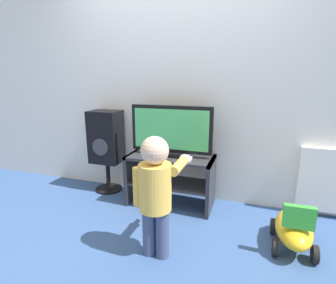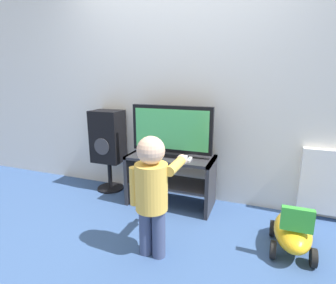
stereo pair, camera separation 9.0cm
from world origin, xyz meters
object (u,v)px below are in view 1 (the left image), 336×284
object	(u,v)px
game_console	(149,154)
child	(156,188)
television	(171,131)
speaker_tower	(106,139)
ride_on_toy	(294,229)
remote_primary	(190,159)

from	to	relation	value
game_console	child	distance (m)	0.85
television	speaker_tower	xyz separation A→B (m)	(-0.83, 0.09, -0.17)
television	ride_on_toy	distance (m)	1.40
speaker_tower	game_console	bearing A→B (deg)	-16.20
remote_primary	game_console	bearing A→B (deg)	177.52
child	speaker_tower	bearing A→B (deg)	136.39
game_console	speaker_tower	world-z (taller)	speaker_tower
child	ride_on_toy	size ratio (longest dim) A/B	1.68
speaker_tower	child	bearing A→B (deg)	-43.61
ride_on_toy	child	bearing A→B (deg)	-157.33
game_console	remote_primary	distance (m)	0.44
television	ride_on_toy	xyz separation A→B (m)	(1.17, -0.43, -0.63)
television	ride_on_toy	bearing A→B (deg)	-20.22
game_console	ride_on_toy	distance (m)	1.48
game_console	ride_on_toy	xyz separation A→B (m)	(1.38, -0.34, -0.40)
speaker_tower	ride_on_toy	distance (m)	2.12
child	speaker_tower	distance (m)	1.37
child	ride_on_toy	xyz separation A→B (m)	(1.01, 0.42, -0.39)
television	game_console	xyz separation A→B (m)	(-0.21, -0.09, -0.24)
remote_primary	speaker_tower	distance (m)	1.08
television	child	distance (m)	0.90
television	game_console	size ratio (longest dim) A/B	4.42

